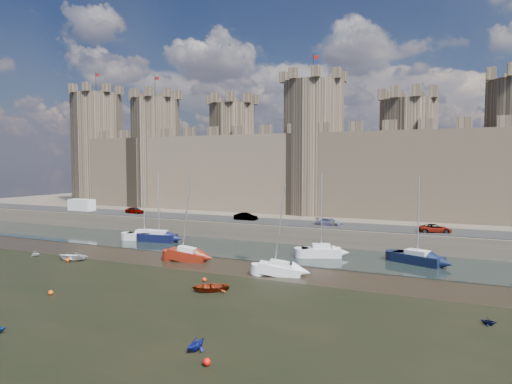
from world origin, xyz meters
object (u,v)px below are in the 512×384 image
sailboat_1 (159,237)px  sailboat_3 (417,258)px  car_0 (135,210)px  van (82,205)px  car_3 (435,229)px  sailboat_0 (145,235)px  sailboat_5 (280,269)px  sailboat_4 (187,255)px  car_1 (246,217)px  car_2 (329,222)px  sailboat_2 (321,251)px

sailboat_1 → sailboat_3: size_ratio=1.05×
car_0 → van: (-12.11, -0.38, 0.48)m
car_3 → sailboat_0: (-39.50, -8.52, -2.29)m
sailboat_0 → sailboat_5: bearing=-40.1°
sailboat_4 → sailboat_1: bearing=129.5°
car_0 → sailboat_0: sailboat_0 is taller
car_1 → sailboat_4: sailboat_4 is taller
car_3 → sailboat_0: sailboat_0 is taller
sailboat_0 → sailboat_1: size_ratio=0.94×
car_1 → van: bearing=90.2°
car_2 → van: (-47.35, -0.06, 0.55)m
car_3 → sailboat_5: size_ratio=0.43×
car_2 → sailboat_5: size_ratio=0.40×
car_0 → sailboat_1: sailboat_1 is taller
car_1 → sailboat_4: 19.07m
sailboat_2 → sailboat_1: bearing=155.7°
car_0 → sailboat_1: size_ratio=0.35×
car_2 → sailboat_0: 27.16m
car_1 → sailboat_1: sailboat_1 is taller
car_1 → van: size_ratio=0.73×
car_2 → car_3: size_ratio=0.93×
van → sailboat_4: size_ratio=0.49×
car_0 → car_3: bearing=-85.5°
sailboat_0 → sailboat_2: sailboat_2 is taller
van → sailboat_0: bearing=-22.7°
car_2 → sailboat_1: bearing=114.2°
sailboat_5 → car_2: bearing=77.3°
sailboat_1 → sailboat_0: bearing=168.1°
sailboat_2 → sailboat_4: bearing=-171.4°
sailboat_2 → sailboat_5: sailboat_2 is taller
car_1 → car_0: bearing=89.5°
car_2 → sailboat_0: (-25.40, -9.35, -2.28)m
car_2 → sailboat_5: sailboat_5 is taller
sailboat_3 → sailboat_4: sailboat_4 is taller
car_1 → sailboat_3: 27.97m
car_2 → sailboat_3: sailboat_3 is taller
car_3 → sailboat_4: (-25.90, -17.77, -2.30)m
car_2 → car_3: bearing=-92.2°
car_0 → car_3: 49.35m
sailboat_3 → van: bearing=-166.1°
car_1 → sailboat_3: size_ratio=0.37×
sailboat_1 → sailboat_3: (35.38, 0.49, -0.04)m
car_1 → sailboat_0: (-11.95, -9.61, -2.34)m
car_0 → car_3: (49.34, -1.15, -0.06)m
car_2 → sailboat_5: bearing=-177.2°
sailboat_5 → car_1: bearing=109.9°
car_1 → car_2: car_1 is taller
sailboat_4 → sailboat_5: size_ratio=1.11×
car_3 → sailboat_2: sailboat_2 is taller
sailboat_1 → sailboat_5: size_ratio=1.10×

